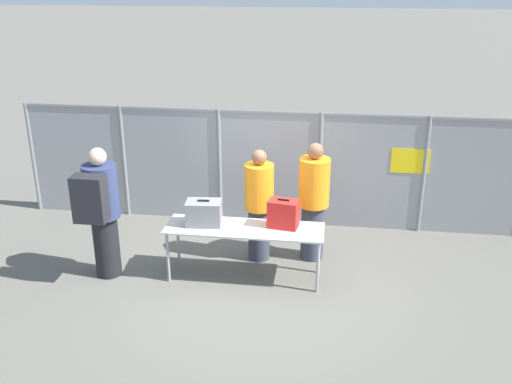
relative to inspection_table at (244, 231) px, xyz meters
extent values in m
plane|color=#605E56|center=(0.11, -0.01, -0.70)|extent=(120.00, 120.00, 0.00)
cylinder|color=gray|center=(-4.03, 1.90, 0.26)|extent=(0.07, 0.07, 1.94)
cylinder|color=gray|center=(-2.38, 1.90, 0.26)|extent=(0.07, 0.07, 1.94)
cylinder|color=gray|center=(-0.72, 1.90, 0.26)|extent=(0.07, 0.07, 1.94)
cylinder|color=gray|center=(0.93, 1.90, 0.26)|extent=(0.07, 0.07, 1.94)
cylinder|color=gray|center=(2.59, 1.90, 0.26)|extent=(0.07, 0.07, 1.94)
cube|color=gray|center=(0.11, 1.90, 0.26)|extent=(8.28, 0.01, 1.94)
cube|color=gray|center=(0.11, 1.90, 1.20)|extent=(8.28, 0.04, 0.04)
cube|color=yellow|center=(2.36, 1.89, 0.50)|extent=(0.60, 0.01, 0.40)
cube|color=#B2B2AD|center=(0.00, 0.00, 0.05)|extent=(2.15, 0.64, 0.02)
cylinder|color=#99999E|center=(-1.02, -0.26, -0.34)|extent=(0.04, 0.04, 0.74)
cylinder|color=#99999E|center=(1.02, -0.26, -0.34)|extent=(0.04, 0.04, 0.74)
cylinder|color=#99999E|center=(-1.02, 0.26, -0.34)|extent=(0.04, 0.04, 0.74)
cylinder|color=#99999E|center=(1.02, 0.26, -0.34)|extent=(0.04, 0.04, 0.74)
cube|color=slate|center=(-0.57, 0.03, 0.23)|extent=(0.50, 0.36, 0.34)
cube|color=black|center=(-0.57, 0.03, 0.41)|extent=(0.16, 0.04, 0.02)
cube|color=red|center=(0.52, 0.10, 0.25)|extent=(0.43, 0.31, 0.38)
cube|color=black|center=(0.52, 0.10, 0.45)|extent=(0.16, 0.05, 0.02)
cylinder|color=black|center=(-1.92, -0.18, -0.26)|extent=(0.35, 0.35, 0.88)
cylinder|color=navy|center=(-1.92, -0.18, 0.55)|extent=(0.46, 0.46, 0.74)
sphere|color=beige|center=(-1.92, -0.18, 1.04)|extent=(0.24, 0.24, 0.24)
cube|color=#232328|center=(-1.92, -0.54, 0.59)|extent=(0.41, 0.25, 0.62)
cylinder|color=#383D4C|center=(0.12, 0.59, -0.30)|extent=(0.32, 0.32, 0.80)
cylinder|color=orange|center=(0.12, 0.59, 0.43)|extent=(0.42, 0.42, 0.67)
sphere|color=brown|center=(0.12, 0.59, 0.87)|extent=(0.22, 0.22, 0.22)
cylinder|color=#383D4C|center=(0.90, 0.72, -0.28)|extent=(0.33, 0.33, 0.85)
cylinder|color=orange|center=(0.90, 0.72, 0.49)|extent=(0.44, 0.44, 0.70)
sphere|color=brown|center=(0.90, 0.72, 0.96)|extent=(0.23, 0.23, 0.23)
cube|color=silver|center=(2.33, 4.19, -0.29)|extent=(2.98, 1.30, 0.50)
sphere|color=black|center=(1.81, 3.48, -0.41)|extent=(0.59, 0.59, 0.59)
sphere|color=black|center=(1.81, 4.90, -0.41)|extent=(0.59, 0.59, 0.59)
cylinder|color=#59595B|center=(0.32, 4.19, -0.49)|extent=(1.04, 0.06, 0.06)
camera|label=1|loc=(1.13, -6.93, 3.33)|focal=40.00mm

